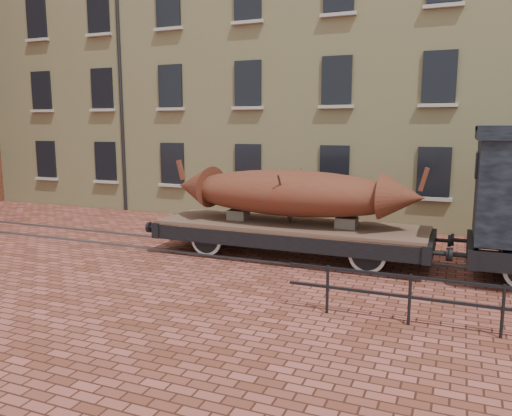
% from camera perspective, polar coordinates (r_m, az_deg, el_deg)
% --- Properties ---
extents(ground, '(90.00, 90.00, 0.00)m').
position_cam_1_polar(ground, '(14.83, 0.45, -5.33)').
color(ground, '#5C2B1E').
extents(warehouse_cream, '(40.00, 10.19, 14.00)m').
position_cam_1_polar(warehouse_cream, '(23.64, 17.18, 16.86)').
color(warehouse_cream, '#D5C985').
rests_on(warehouse_cream, ground).
extents(rail_track, '(30.00, 1.52, 0.06)m').
position_cam_1_polar(rail_track, '(14.82, 0.45, -5.22)').
color(rail_track, '#59595E').
rests_on(rail_track, ground).
extents(flatcar_wagon, '(8.60, 2.33, 1.30)m').
position_cam_1_polar(flatcar_wagon, '(14.33, 3.91, -2.55)').
color(flatcar_wagon, brown).
rests_on(flatcar_wagon, ground).
extents(iron_boat, '(7.41, 2.16, 1.74)m').
position_cam_1_polar(iron_boat, '(14.15, 3.95, 1.76)').
color(iron_boat, '#5C1F13').
rests_on(iron_boat, flatcar_wagon).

